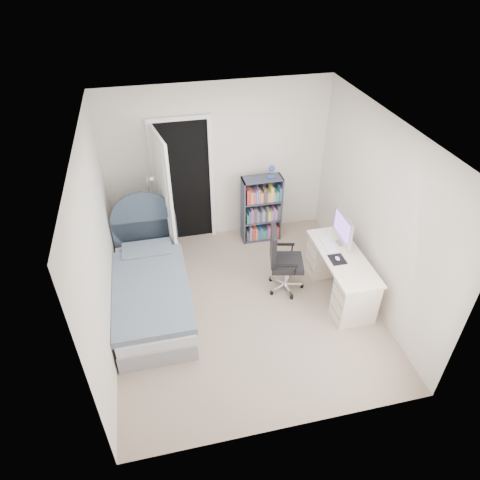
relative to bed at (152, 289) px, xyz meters
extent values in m
cube|color=gray|center=(1.21, -0.32, -0.31)|extent=(3.40, 3.60, 0.05)
cube|color=white|center=(1.21, -0.32, 2.24)|extent=(3.40, 3.60, 0.05)
cube|color=silver|center=(1.21, 1.50, 0.97)|extent=(3.40, 0.05, 2.50)
cube|color=silver|center=(1.21, -2.15, 0.97)|extent=(3.40, 0.05, 2.50)
cube|color=silver|center=(-0.51, -0.32, 0.97)|extent=(0.05, 3.60, 2.50)
cube|color=silver|center=(2.94, -0.32, 0.97)|extent=(0.05, 3.60, 2.50)
cube|color=black|center=(0.66, 1.47, 0.72)|extent=(0.80, 0.01, 2.00)
cube|color=white|center=(0.23, 1.45, 0.72)|extent=(0.06, 0.06, 2.00)
cube|color=white|center=(1.09, 1.45, 0.72)|extent=(0.06, 0.06, 2.00)
cube|color=white|center=(0.66, 1.45, 1.75)|extent=(0.92, 0.06, 0.06)
cube|color=white|center=(0.34, 1.06, 0.72)|extent=(0.19, 0.79, 2.00)
cube|color=gray|center=(0.00, -0.10, -0.15)|extent=(0.93, 1.95, 0.25)
cube|color=silver|center=(0.00, -0.10, 0.04)|extent=(0.91, 1.91, 0.16)
cube|color=slate|center=(0.00, -0.20, 0.16)|extent=(0.97, 1.66, 0.10)
cube|color=slate|center=(0.00, 0.60, 0.18)|extent=(0.70, 0.39, 0.12)
cube|color=#334050|center=(0.00, 0.91, 0.11)|extent=(0.93, 0.06, 0.78)
cylinder|color=#334050|center=(0.00, 0.91, 0.50)|extent=(0.93, 0.06, 0.93)
cylinder|color=tan|center=(-0.35, 1.14, -0.05)|extent=(0.03, 0.03, 0.46)
cylinder|color=tan|center=(-0.35, 1.45, -0.05)|extent=(0.03, 0.03, 0.46)
cylinder|color=tan|center=(-0.04, 1.14, -0.05)|extent=(0.03, 0.03, 0.46)
cylinder|color=tan|center=(-0.04, 1.45, -0.05)|extent=(0.03, 0.03, 0.46)
cube|color=tan|center=(-0.19, 1.29, 0.17)|extent=(0.37, 0.37, 0.03)
cube|color=tan|center=(-0.19, 1.29, -0.12)|extent=(0.33, 0.33, 0.02)
cube|color=#B24C33|center=(-0.24, 1.29, 0.20)|extent=(0.15, 0.20, 0.03)
cube|color=#3F598C|center=(-0.24, 1.29, 0.23)|extent=(0.14, 0.20, 0.03)
cube|color=#D8CC7F|center=(-0.24, 1.29, 0.26)|extent=(0.13, 0.19, 0.03)
cylinder|color=silver|center=(0.13, 1.01, -0.27)|extent=(0.20, 0.20, 0.02)
cylinder|color=silver|center=(0.13, 1.01, 0.44)|extent=(0.02, 0.02, 1.41)
sphere|color=silver|center=(0.19, 0.97, 1.11)|extent=(0.08, 0.08, 0.08)
cube|color=#373C4B|center=(1.53, 1.17, 0.27)|extent=(0.02, 0.27, 1.11)
cube|color=#373C4B|center=(2.12, 1.17, 0.27)|extent=(0.02, 0.27, 1.11)
cube|color=#373C4B|center=(1.82, 1.17, 0.82)|extent=(0.62, 0.27, 0.02)
cube|color=#373C4B|center=(1.82, 1.17, -0.27)|extent=(0.62, 0.27, 0.02)
cube|color=#373C4B|center=(1.82, 1.30, 0.27)|extent=(0.62, 0.01, 1.11)
cube|color=#373C4B|center=(1.82, 1.17, 0.07)|extent=(0.58, 0.25, 0.02)
cube|color=#373C4B|center=(1.82, 1.17, 0.43)|extent=(0.58, 0.25, 0.02)
cylinder|color=#2544A3|center=(1.96, 1.17, 0.84)|extent=(0.11, 0.11, 0.02)
cylinder|color=silver|center=(1.96, 1.17, 0.90)|extent=(0.01, 0.01, 0.14)
sphere|color=#2544A3|center=(1.96, 1.15, 0.98)|extent=(0.10, 0.10, 0.10)
cube|color=#3F3F3F|center=(1.59, 1.15, -0.16)|extent=(0.05, 0.19, 0.18)
cube|color=#7F72B2|center=(1.64, 1.15, -0.13)|extent=(0.03, 0.19, 0.24)
cube|color=#B23333|center=(1.68, 1.15, -0.15)|extent=(0.05, 0.19, 0.22)
cube|color=orange|center=(1.73, 1.15, -0.15)|extent=(0.03, 0.19, 0.21)
cube|color=#335999|center=(1.77, 1.15, -0.17)|extent=(0.03, 0.19, 0.18)
cube|color=#335999|center=(1.81, 1.15, -0.15)|extent=(0.04, 0.19, 0.20)
cube|color=#337F4C|center=(1.86, 1.15, -0.17)|extent=(0.04, 0.19, 0.16)
cube|color=#335999|center=(1.90, 1.15, -0.17)|extent=(0.03, 0.19, 0.17)
cube|color=#994C7F|center=(1.94, 1.15, -0.15)|extent=(0.04, 0.19, 0.21)
cube|color=#D8BF4C|center=(1.99, 1.15, -0.17)|extent=(0.05, 0.19, 0.16)
cube|color=#B23333|center=(2.04, 1.15, -0.14)|extent=(0.04, 0.19, 0.23)
cube|color=#B23333|center=(2.09, 1.15, -0.16)|extent=(0.04, 0.19, 0.19)
cube|color=#337F4C|center=(1.58, 1.15, 0.17)|extent=(0.03, 0.19, 0.15)
cube|color=#335999|center=(1.61, 1.15, 0.20)|extent=(0.03, 0.19, 0.21)
cube|color=#994C7F|center=(1.65, 1.15, 0.21)|extent=(0.04, 0.19, 0.24)
cube|color=#3F3F3F|center=(1.71, 1.15, 0.21)|extent=(0.05, 0.19, 0.25)
cube|color=#7F72B2|center=(1.75, 1.15, 0.19)|extent=(0.03, 0.19, 0.19)
cube|color=#3F3F3F|center=(1.79, 1.15, 0.18)|extent=(0.04, 0.19, 0.17)
cube|color=#7F72B2|center=(1.84, 1.15, 0.18)|extent=(0.04, 0.19, 0.18)
cube|color=#3F3F3F|center=(1.89, 1.15, 0.18)|extent=(0.04, 0.19, 0.18)
cube|color=#D8BF4C|center=(1.94, 1.15, 0.17)|extent=(0.04, 0.19, 0.16)
cube|color=#7F72B2|center=(1.98, 1.15, 0.18)|extent=(0.03, 0.19, 0.17)
cube|color=#994C7F|center=(2.01, 1.15, 0.20)|extent=(0.03, 0.19, 0.22)
cube|color=#7F72B2|center=(2.05, 1.15, 0.18)|extent=(0.03, 0.19, 0.18)
cube|color=#3F3F3F|center=(2.09, 1.15, 0.21)|extent=(0.05, 0.19, 0.24)
cube|color=#B23333|center=(1.59, 1.15, 0.56)|extent=(0.05, 0.19, 0.24)
cube|color=orange|center=(1.64, 1.15, 0.54)|extent=(0.05, 0.19, 0.20)
cube|color=#994C7F|center=(1.69, 1.15, 0.54)|extent=(0.03, 0.19, 0.19)
cube|color=#7F72B2|center=(1.72, 1.15, 0.55)|extent=(0.02, 0.19, 0.21)
cube|color=#7F72B2|center=(1.75, 1.15, 0.56)|extent=(0.02, 0.19, 0.24)
cube|color=orange|center=(1.80, 1.15, 0.53)|extent=(0.05, 0.19, 0.17)
cube|color=#3F3F3F|center=(1.85, 1.15, 0.57)|extent=(0.04, 0.19, 0.24)
cube|color=#994C7F|center=(1.89, 1.15, 0.52)|extent=(0.02, 0.19, 0.16)
cube|color=#D8BF4C|center=(1.92, 1.15, 0.53)|extent=(0.03, 0.19, 0.16)
cube|color=#D8BF4C|center=(1.96, 1.15, 0.56)|extent=(0.05, 0.19, 0.24)
cube|color=#7F72B2|center=(2.01, 1.15, 0.52)|extent=(0.03, 0.19, 0.15)
cube|color=#337F4C|center=(2.05, 1.15, 0.52)|extent=(0.05, 0.19, 0.15)
cube|color=#335999|center=(2.10, 1.15, 0.55)|extent=(0.04, 0.19, 0.22)
cube|color=#F5E1CD|center=(2.54, -0.35, 0.36)|extent=(0.54, 1.35, 0.03)
cube|color=#F5E1CD|center=(2.54, -0.83, 0.03)|extent=(0.50, 0.36, 0.63)
cube|color=#F5E1CD|center=(2.54, 0.13, 0.03)|extent=(0.50, 0.36, 0.63)
cube|color=silver|center=(2.63, -0.08, 0.38)|extent=(0.14, 0.14, 0.01)
cube|color=silver|center=(2.65, -0.08, 0.49)|extent=(0.03, 0.05, 0.20)
cube|color=silver|center=(2.61, -0.08, 0.65)|extent=(0.04, 0.51, 0.36)
cube|color=#7C52C7|center=(2.59, -0.08, 0.67)|extent=(0.00, 0.45, 0.29)
cube|color=white|center=(2.43, -0.08, 0.39)|extent=(0.12, 0.36, 0.02)
cube|color=black|center=(2.43, -0.40, 0.38)|extent=(0.20, 0.23, 0.00)
ellipsoid|color=white|center=(2.43, -0.40, 0.40)|extent=(0.05, 0.09, 0.03)
cube|color=silver|center=(1.97, -0.11, -0.23)|extent=(0.25, 0.09, 0.02)
cylinder|color=black|center=(2.09, -0.14, -0.25)|extent=(0.06, 0.06, 0.05)
cube|color=silver|center=(1.92, 0.02, -0.23)|extent=(0.16, 0.23, 0.02)
cylinder|color=black|center=(1.98, 0.13, -0.25)|extent=(0.06, 0.06, 0.05)
cube|color=silver|center=(1.77, 0.01, -0.23)|extent=(0.19, 0.21, 0.02)
cylinder|color=black|center=(1.69, 0.10, -0.25)|extent=(0.06, 0.06, 0.05)
cube|color=silver|center=(1.74, -0.13, -0.23)|extent=(0.25, 0.13, 0.02)
cylinder|color=black|center=(1.63, -0.17, -0.25)|extent=(0.06, 0.06, 0.05)
cube|color=silver|center=(1.86, -0.20, -0.23)|extent=(0.06, 0.25, 0.02)
cylinder|color=black|center=(1.87, -0.32, -0.25)|extent=(0.06, 0.06, 0.05)
cylinder|color=silver|center=(1.85, -0.08, -0.04)|extent=(0.05, 0.05, 0.38)
cube|color=black|center=(1.85, -0.08, 0.17)|extent=(0.52, 0.52, 0.08)
cube|color=black|center=(1.66, -0.04, 0.46)|extent=(0.15, 0.40, 0.49)
cube|color=black|center=(1.78, -0.30, 0.31)|extent=(0.27, 0.10, 0.03)
cube|color=black|center=(1.89, 0.15, 0.31)|extent=(0.27, 0.10, 0.03)
camera|label=1|loc=(0.22, -4.35, 3.91)|focal=32.00mm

